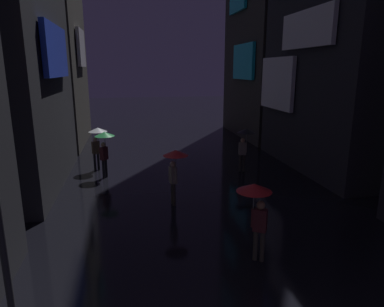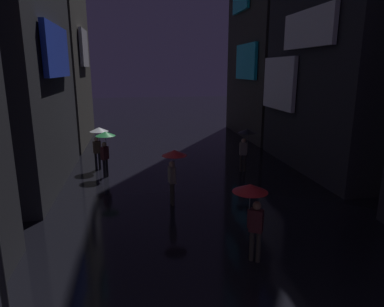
{
  "view_description": "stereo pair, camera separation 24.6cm",
  "coord_description": "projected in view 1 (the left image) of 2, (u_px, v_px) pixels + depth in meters",
  "views": [
    {
      "loc": [
        -2.62,
        -2.17,
        4.91
      ],
      "look_at": [
        0.0,
        11.74,
        1.4
      ],
      "focal_mm": 32.0,
      "sensor_mm": 36.0,
      "label": 1
    },
    {
      "loc": [
        -2.38,
        -2.21,
        4.91
      ],
      "look_at": [
        0.0,
        11.74,
        1.4
      ],
      "focal_mm": 32.0,
      "sensor_mm": 36.0,
      "label": 2
    }
  ],
  "objects": [
    {
      "name": "pedestrian_foreground_left_red",
      "position": [
        256.0,
        201.0,
        8.63
      ],
      "size": [
        0.9,
        0.9,
        2.12
      ],
      "color": "#38332D",
      "rests_on": "ground"
    },
    {
      "name": "building_right_mid",
      "position": [
        341.0,
        38.0,
        16.22
      ],
      "size": [
        4.25,
        8.57,
        12.69
      ],
      "color": "#232328",
      "rests_on": "ground"
    },
    {
      "name": "pedestrian_midstreet_centre_clear",
      "position": [
        97.0,
        137.0,
        16.75
      ],
      "size": [
        0.9,
        0.9,
        2.12
      ],
      "color": "black",
      "rests_on": "ground"
    },
    {
      "name": "building_left_far",
      "position": [
        42.0,
        0.0,
        20.95
      ],
      "size": [
        4.25,
        7.49,
        18.04
      ],
      "color": "#33302D",
      "rests_on": "ground"
    },
    {
      "name": "pedestrian_foreground_right_green",
      "position": [
        104.0,
        142.0,
        15.63
      ],
      "size": [
        0.9,
        0.9,
        2.12
      ],
      "color": "black",
      "rests_on": "ground"
    },
    {
      "name": "pedestrian_far_right_black",
      "position": [
        245.0,
        138.0,
        16.48
      ],
      "size": [
        0.9,
        0.9,
        2.12
      ],
      "color": "#38332D",
      "rests_on": "ground"
    },
    {
      "name": "pedestrian_near_crossing_red",
      "position": [
        175.0,
        162.0,
        12.23
      ],
      "size": [
        0.9,
        0.9,
        2.12
      ],
      "color": "#38332D",
      "rests_on": "ground"
    }
  ]
}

